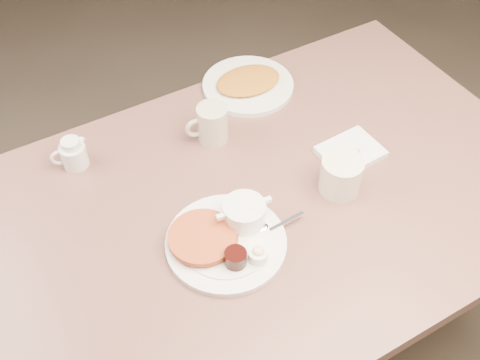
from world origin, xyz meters
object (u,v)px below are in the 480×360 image
coffee_mug_far (212,124)px  main_plate (227,235)px  coffee_mug_near (342,174)px  creamer_right (73,154)px  diner_table (244,248)px  hash_plate (248,84)px

coffee_mug_far → main_plate: bearing=-112.6°
coffee_mug_near → creamer_right: size_ratio=1.52×
diner_table → hash_plate: size_ratio=5.61×
main_plate → coffee_mug_far: coffee_mug_far is taller
coffee_mug_far → hash_plate: bearing=35.2°
coffee_mug_near → main_plate: bearing=-179.0°
creamer_right → main_plate: bearing=-62.0°
coffee_mug_near → coffee_mug_far: size_ratio=1.27×
hash_plate → main_plate: bearing=-125.6°
coffee_mug_near → creamer_right: coffee_mug_near is taller
coffee_mug_far → hash_plate: size_ratio=0.44×
diner_table → main_plate: size_ratio=4.49×
diner_table → coffee_mug_near: bearing=-15.6°
coffee_mug_near → hash_plate: (-0.00, 0.43, -0.03)m
main_plate → hash_plate: size_ratio=1.25×
diner_table → hash_plate: 0.47m
diner_table → coffee_mug_far: 0.32m
diner_table → hash_plate: hash_plate is taller
diner_table → main_plate: (-0.08, -0.07, 0.19)m
diner_table → main_plate: main_plate is taller
creamer_right → coffee_mug_far: bearing=-14.7°
hash_plate → coffee_mug_far: bearing=-144.8°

